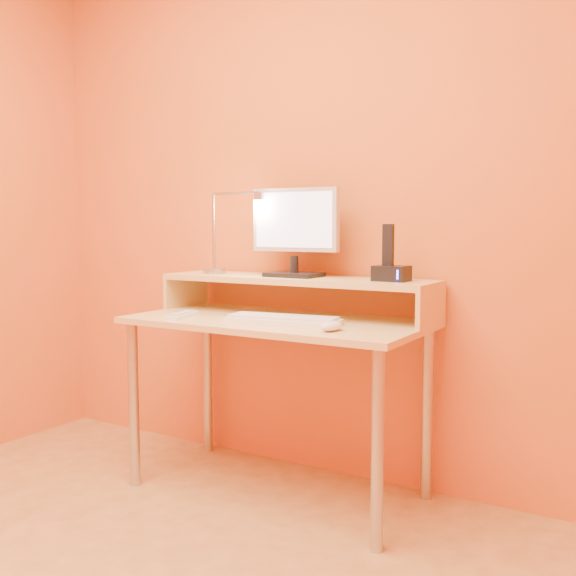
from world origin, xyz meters
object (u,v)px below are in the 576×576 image
Objects in this scene: lamp_base at (214,271)px; keyboard at (283,321)px; phone_dock at (391,273)px; monitor_panel at (295,220)px; remote_control at (182,316)px; mouse at (331,326)px.

lamp_base is 0.57m from keyboard.
monitor_panel is at bearing 179.90° from phone_dock.
monitor_panel reaches higher than lamp_base.
monitor_panel is 2.98× the size of phone_dock.
remote_control is (-0.34, -0.34, -0.39)m from monitor_panel.
lamp_base is at bearing 147.09° from keyboard.
phone_dock is at bearing 80.37° from mouse.
phone_dock reaches higher than keyboard.
keyboard is (0.50, -0.23, -0.16)m from lamp_base.
mouse is 0.55× the size of remote_control.
lamp_base reaches higher than remote_control.
lamp_base is 0.83m from phone_dock.
mouse is (0.34, -0.33, -0.38)m from monitor_panel.
lamp_base is at bearing 166.42° from mouse.
monitor_panel is 0.48m from keyboard.
lamp_base is 0.35m from remote_control.
monitor_panel is at bearing 143.69° from mouse.
keyboard is at bearing -4.73° from remote_control.
keyboard is 2.22× the size of remote_control.
mouse is (0.73, -0.29, -0.15)m from lamp_base.
phone_dock is 0.86m from remote_control.
lamp_base is at bearing -177.32° from monitor_panel.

